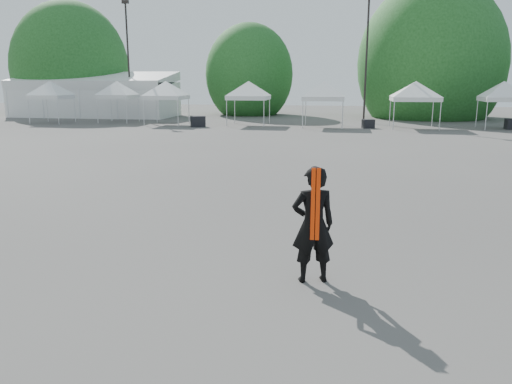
# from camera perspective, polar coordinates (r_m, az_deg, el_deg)

# --- Properties ---
(ground) EXTENTS (120.00, 120.00, 0.00)m
(ground) POSITION_cam_1_polar(r_m,az_deg,el_deg) (10.54, 1.57, -6.06)
(ground) COLOR #474442
(ground) RESTS_ON ground
(marquee) EXTENTS (15.00, 6.25, 4.23)m
(marquee) POSITION_cam_1_polar(r_m,az_deg,el_deg) (50.65, -17.91, 10.45)
(marquee) COLOR silver
(marquee) RESTS_ON ground
(light_pole_west) EXTENTS (0.60, 0.25, 10.30)m
(light_pole_west) POSITION_cam_1_polar(r_m,az_deg,el_deg) (48.05, -14.42, 15.11)
(light_pole_west) COLOR black
(light_pole_west) RESTS_ON ground
(light_pole_east) EXTENTS (0.60, 0.25, 9.80)m
(light_pole_east) POSITION_cam_1_polar(r_m,az_deg,el_deg) (41.96, 12.53, 15.27)
(light_pole_east) COLOR black
(light_pole_east) RESTS_ON ground
(tree_far_w) EXTENTS (4.80, 4.80, 7.30)m
(tree_far_w) POSITION_cam_1_polar(r_m,az_deg,el_deg) (55.20, -20.40, 13.08)
(tree_far_w) COLOR #382314
(tree_far_w) RESTS_ON ground
(tree_mid_w) EXTENTS (4.16, 4.16, 6.33)m
(tree_mid_w) POSITION_cam_1_polar(r_m,az_deg,el_deg) (50.76, -0.77, 13.26)
(tree_mid_w) COLOR #382314
(tree_mid_w) RESTS_ON ground
(tree_mid_e) EXTENTS (5.12, 5.12, 7.79)m
(tree_mid_e) POSITION_cam_1_polar(r_m,az_deg,el_deg) (49.48, 19.32, 13.65)
(tree_mid_e) COLOR #382314
(tree_mid_e) RESTS_ON ground
(tent_a) EXTENTS (3.82, 3.82, 3.88)m
(tent_a) POSITION_cam_1_polar(r_m,az_deg,el_deg) (43.87, -22.48, 11.29)
(tent_a) COLOR silver
(tent_a) RESTS_ON ground
(tent_b) EXTENTS (3.78, 3.78, 3.88)m
(tent_b) POSITION_cam_1_polar(r_m,az_deg,el_deg) (42.93, -15.61, 11.76)
(tent_b) COLOR silver
(tent_b) RESTS_ON ground
(tent_c) EXTENTS (4.14, 4.14, 3.88)m
(tent_c) POSITION_cam_1_polar(r_m,az_deg,el_deg) (40.06, -10.27, 11.99)
(tent_c) COLOR silver
(tent_c) RESTS_ON ground
(tent_d) EXTENTS (4.27, 4.27, 3.88)m
(tent_d) POSITION_cam_1_polar(r_m,az_deg,el_deg) (38.83, -0.85, 12.17)
(tent_d) COLOR silver
(tent_d) RESTS_ON ground
(tent_e) EXTENTS (4.25, 4.25, 3.88)m
(tent_e) POSITION_cam_1_polar(r_m,az_deg,el_deg) (37.46, 7.79, 12.04)
(tent_e) COLOR silver
(tent_e) RESTS_ON ground
(tent_f) EXTENTS (4.65, 4.65, 3.88)m
(tent_f) POSITION_cam_1_polar(r_m,az_deg,el_deg) (37.98, 17.80, 11.57)
(tent_f) COLOR silver
(tent_f) RESTS_ON ground
(tent_g) EXTENTS (3.96, 3.96, 3.88)m
(tent_g) POSITION_cam_1_polar(r_m,az_deg,el_deg) (39.71, 26.48, 10.89)
(tent_g) COLOR silver
(tent_g) RESTS_ON ground
(man) EXTENTS (0.84, 0.68, 2.01)m
(man) POSITION_cam_1_polar(r_m,az_deg,el_deg) (8.45, 6.54, -3.72)
(man) COLOR black
(man) RESTS_ON ground
(crate_west) EXTENTS (1.27, 1.16, 0.80)m
(crate_west) POSITION_cam_1_polar(r_m,az_deg,el_deg) (37.59, -6.65, 8.02)
(crate_west) COLOR black
(crate_west) RESTS_ON ground
(crate_mid) EXTENTS (0.96, 0.84, 0.63)m
(crate_mid) POSITION_cam_1_polar(r_m,az_deg,el_deg) (37.23, 12.70, 7.62)
(crate_mid) COLOR black
(crate_mid) RESTS_ON ground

